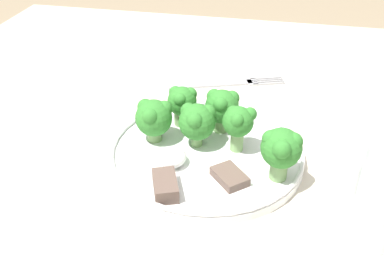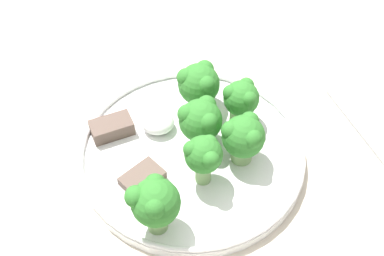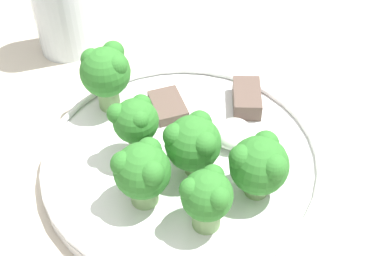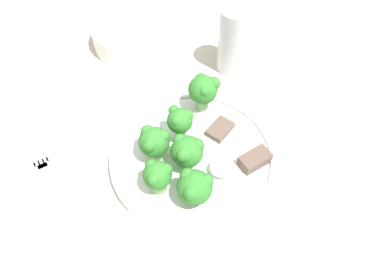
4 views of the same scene
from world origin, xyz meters
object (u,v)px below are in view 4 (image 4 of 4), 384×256
fork (51,187)px  drinking_glass (234,43)px  cream_bowl (132,35)px  dinner_plate (192,157)px

fork → drinking_glass: drinking_glass is taller
fork → cream_bowl: 0.35m
drinking_glass → cream_bowl: bearing=149.2°
fork → cream_bowl: cream_bowl is taller
dinner_plate → drinking_glass: size_ratio=1.98×
cream_bowl → dinner_plate: bearing=-78.6°
dinner_plate → fork: size_ratio=1.29×
dinner_plate → cream_bowl: size_ratio=1.65×
fork → cream_bowl: (0.16, 0.31, 0.02)m
drinking_glass → fork: bearing=-148.9°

